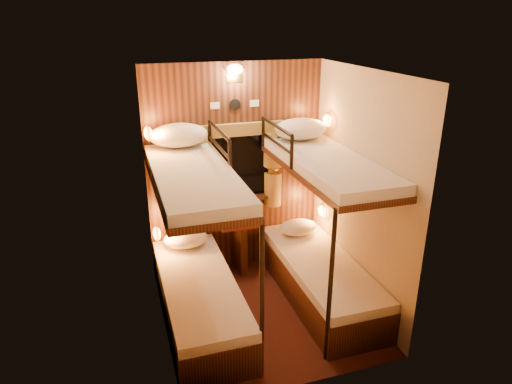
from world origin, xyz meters
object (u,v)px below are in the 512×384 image
object	(u,v)px
bunk_right	(321,251)
bottle_right	(252,209)
bunk_left	(198,270)
table	(241,239)
bottle_left	(230,212)

from	to	relation	value
bunk_right	bottle_right	xyz separation A→B (m)	(-0.50, 0.83, 0.20)
bunk_left	bunk_right	bearing A→B (deg)	0.00
table	bottle_left	bearing A→B (deg)	153.49
bunk_left	table	world-z (taller)	bunk_left
table	bottle_right	xyz separation A→B (m)	(0.15, 0.04, 0.34)
bunk_right	table	size ratio (longest dim) A/B	2.90
table	bottle_right	world-z (taller)	bottle_right
bunk_right	table	bearing A→B (deg)	129.67
bunk_left	table	size ratio (longest dim) A/B	2.90
bottle_right	bunk_right	bearing A→B (deg)	-58.85
table	bottle_left	xyz separation A→B (m)	(-0.11, 0.05, 0.34)
bunk_right	bottle_left	bearing A→B (deg)	132.19
bunk_left	bottle_left	distance (m)	1.01
table	bunk_left	bearing A→B (deg)	-129.67
table	bottle_right	bearing A→B (deg)	16.45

